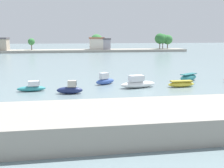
% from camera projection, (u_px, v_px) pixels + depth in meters
% --- Properties ---
extents(ground_plane, '(400.00, 400.00, 0.00)m').
position_uv_depth(ground_plane, '(32.00, 113.00, 25.60)').
color(ground_plane, slate).
extents(seawall_embankment, '(95.63, 7.22, 1.94)m').
position_uv_depth(seawall_embankment, '(18.00, 126.00, 19.06)').
color(seawall_embankment, gray).
rests_on(seawall_embankment, ground).
extents(moored_boat_2, '(3.85, 1.43, 1.40)m').
position_uv_depth(moored_boat_2, '(32.00, 88.00, 35.21)').
color(moored_boat_2, teal).
rests_on(moored_boat_2, ground).
extents(moored_boat_3, '(3.50, 1.49, 1.74)m').
position_uv_depth(moored_boat_3, '(70.00, 89.00, 33.71)').
color(moored_boat_3, navy).
rests_on(moored_boat_3, ground).
extents(moored_boat_4, '(3.42, 2.56, 1.82)m').
position_uv_depth(moored_boat_4, '(105.00, 80.00, 40.00)').
color(moored_boat_4, '#3856A8').
rests_on(moored_boat_4, ground).
extents(moored_boat_5, '(5.56, 2.55, 1.83)m').
position_uv_depth(moored_boat_5, '(138.00, 83.00, 37.49)').
color(moored_boat_5, white).
rests_on(moored_boat_5, ground).
extents(moored_boat_6, '(4.07, 1.29, 0.94)m').
position_uv_depth(moored_boat_6, '(181.00, 84.00, 38.12)').
color(moored_boat_6, yellow).
rests_on(moored_boat_6, ground).
extents(moored_boat_7, '(4.14, 3.11, 1.21)m').
position_uv_depth(moored_boat_7, '(188.00, 77.00, 43.00)').
color(moored_boat_7, teal).
rests_on(moored_boat_7, ground).
extents(distant_shoreline, '(109.88, 10.48, 8.07)m').
position_uv_depth(distant_shoreline, '(81.00, 47.00, 114.27)').
color(distant_shoreline, gray).
rests_on(distant_shoreline, ground).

